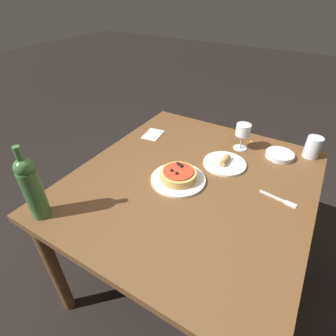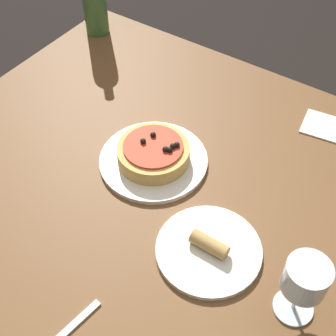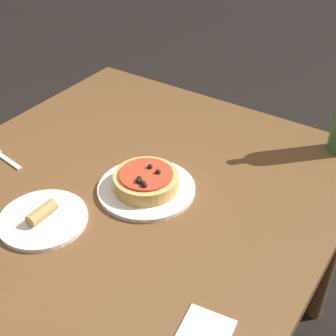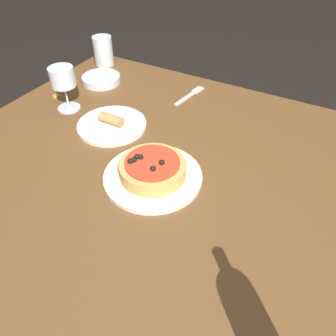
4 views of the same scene
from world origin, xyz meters
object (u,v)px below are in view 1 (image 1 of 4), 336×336
Objects in this scene: bottle_cap at (252,142)px; water_cup at (313,147)px; dining_table at (191,193)px; wine_glass at (243,131)px; pizza at (178,175)px; fork at (280,200)px; side_bowl at (280,155)px; dinner_plate at (178,179)px; side_plate at (225,163)px; wine_bottle at (32,187)px.

water_cup is at bearing -86.96° from bottle_cap.
wine_glass reaches higher than dining_table.
fork is at bearing -76.48° from pizza.
side_bowl is at bearing -39.01° from pizza.
dinner_plate is 0.74m from water_cup.
side_plate reaches higher than side_bowl.
wine_glass is at bearing -5.02° from side_plate.
dining_table is at bearing -52.75° from pizza.
water_cup is 0.31m from bottle_cap.
water_cup is at bearing -41.97° from dining_table.
wine_bottle reaches higher than side_bowl.
dining_table is 8.07× the size of wine_glass.
wine_bottle is 1.47× the size of side_plate.
fork is 0.75× the size of side_plate.
wine_bottle reaches higher than bottle_cap.
wine_glass is 0.46× the size of wine_bottle.
water_cup is (0.50, -0.45, 0.15)m from dining_table.
dining_table is 3.71× the size of wine_bottle.
side_bowl is 6.08× the size of bottle_cap.
dining_table is 0.45m from wine_glass.
dinner_plate is 1.19× the size of side_plate.
side_bowl is (0.45, -0.37, 0.01)m from dinner_plate.
pizza is 1.18× the size of side_bowl.
fork is at bearing -167.44° from side_bowl.
wine_glass reaches higher than water_cup.
side_bowl is at bearing -46.20° from side_plate.
water_cup is 0.48m from side_plate.
wine_glass is (0.43, -0.16, 0.07)m from pizza.
dining_table is at bearing 142.77° from side_bowl.
dinner_plate is 0.28m from side_plate.
side_plate is at bearing -35.42° from wine_bottle.
bottle_cap reaches higher than fork.
side_plate is 9.11× the size of bottle_cap.
water_cup is (1.02, -0.87, -0.09)m from wine_bottle.
wine_glass reaches higher than side_bowl.
wine_glass is 0.37m from water_cup.
wine_glass is 0.15m from bottle_cap.
dinner_plate is at bearing 159.59° from bottle_cap.
wine_bottle is 0.89m from side_plate.
bottle_cap is (0.53, -0.20, -0.03)m from pizza.
pizza is 1.16× the size of wine_glass.
dining_table is 6.94× the size of pizza.
dinner_plate is 0.03m from pizza.
side_plate is (0.71, -0.51, -0.14)m from wine_bottle.
wine_bottle is at bearing 142.47° from pizza.
wine_bottle is (-0.48, 0.37, 0.14)m from dinner_plate.
bottle_cap is (-0.02, 0.31, -0.05)m from water_cup.
wine_bottle reaches higher than fork.
pizza is 0.46m from wine_glass.
pizza reaches higher than fork.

